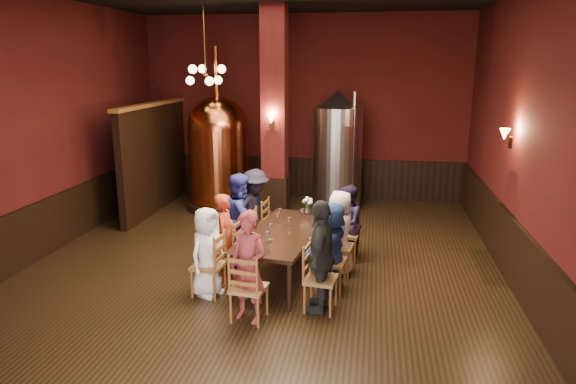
% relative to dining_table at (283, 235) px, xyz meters
% --- Properties ---
extents(room, '(10.00, 10.02, 4.50)m').
position_rel_dining_table_xyz_m(room, '(-0.40, 0.12, 1.56)').
color(room, black).
rests_on(room, ground).
extents(wainscot_right, '(0.08, 9.90, 1.00)m').
position_rel_dining_table_xyz_m(wainscot_right, '(3.56, 0.12, -0.19)').
color(wainscot_right, black).
rests_on(wainscot_right, ground).
extents(wainscot_back, '(7.90, 0.08, 1.00)m').
position_rel_dining_table_xyz_m(wainscot_back, '(-0.40, 5.08, -0.19)').
color(wainscot_back, black).
rests_on(wainscot_back, ground).
extents(wainscot_left, '(0.08, 9.90, 1.00)m').
position_rel_dining_table_xyz_m(wainscot_left, '(-4.36, 0.12, -0.19)').
color(wainscot_left, black).
rests_on(wainscot_left, ground).
extents(column, '(0.58, 0.58, 4.50)m').
position_rel_dining_table_xyz_m(column, '(-0.70, 2.92, 1.56)').
color(column, '#45100E').
rests_on(column, ground).
extents(partition, '(0.22, 3.50, 2.40)m').
position_rel_dining_table_xyz_m(partition, '(-3.60, 3.32, 0.51)').
color(partition, black).
rests_on(partition, ground).
extents(pendant_cluster, '(0.90, 0.90, 1.70)m').
position_rel_dining_table_xyz_m(pendant_cluster, '(-2.20, 3.02, 2.41)').
color(pendant_cluster, '#A57226').
rests_on(pendant_cluster, room).
extents(sconce_wall, '(0.20, 0.20, 0.36)m').
position_rel_dining_table_xyz_m(sconce_wall, '(3.50, 0.92, 1.51)').
color(sconce_wall, black).
rests_on(sconce_wall, room).
extents(sconce_column, '(0.20, 0.20, 0.36)m').
position_rel_dining_table_xyz_m(sconce_column, '(-0.70, 2.62, 1.51)').
color(sconce_column, black).
rests_on(sconce_column, column).
extents(dining_table, '(1.29, 2.50, 0.75)m').
position_rel_dining_table_xyz_m(dining_table, '(0.00, 0.00, 0.00)').
color(dining_table, black).
rests_on(dining_table, ground).
extents(chair_0, '(0.51, 0.51, 0.92)m').
position_rel_dining_table_xyz_m(chair_0, '(-0.97, -0.89, -0.23)').
color(chair_0, brown).
rests_on(chair_0, ground).
extents(person_0, '(0.66, 0.77, 1.34)m').
position_rel_dining_table_xyz_m(person_0, '(-0.97, -0.89, -0.02)').
color(person_0, white).
rests_on(person_0, ground).
extents(chair_1, '(0.51, 0.51, 0.92)m').
position_rel_dining_table_xyz_m(chair_1, '(-0.88, -0.22, -0.23)').
color(chair_1, brown).
rests_on(chair_1, ground).
extents(person_1, '(0.33, 0.50, 1.37)m').
position_rel_dining_table_xyz_m(person_1, '(-0.88, -0.22, -0.00)').
color(person_1, '#AF331E').
rests_on(person_1, ground).
extents(chair_2, '(0.51, 0.51, 0.92)m').
position_rel_dining_table_xyz_m(chair_2, '(-0.80, 0.43, -0.23)').
color(chair_2, brown).
rests_on(chair_2, ground).
extents(person_2, '(0.48, 0.81, 1.56)m').
position_rel_dining_table_xyz_m(person_2, '(-0.80, 0.43, 0.09)').
color(person_2, navy).
rests_on(person_2, ground).
extents(chair_3, '(0.51, 0.51, 0.92)m').
position_rel_dining_table_xyz_m(chair_3, '(-0.72, 1.10, -0.23)').
color(chair_3, brown).
rests_on(chair_3, ground).
extents(person_3, '(0.89, 1.11, 1.50)m').
position_rel_dining_table_xyz_m(person_3, '(-0.72, 1.10, 0.06)').
color(person_3, black).
rests_on(person_3, ground).
extents(chair_4, '(0.51, 0.51, 0.92)m').
position_rel_dining_table_xyz_m(chair_4, '(0.72, -1.10, -0.23)').
color(chair_4, brown).
rests_on(chair_4, ground).
extents(person_4, '(0.50, 0.97, 1.59)m').
position_rel_dining_table_xyz_m(person_4, '(0.72, -1.10, 0.10)').
color(person_4, black).
rests_on(person_4, ground).
extents(chair_5, '(0.51, 0.51, 0.92)m').
position_rel_dining_table_xyz_m(chair_5, '(0.80, -0.43, -0.23)').
color(chair_5, brown).
rests_on(chair_5, ground).
extents(person_5, '(0.78, 1.35, 1.38)m').
position_rel_dining_table_xyz_m(person_5, '(0.80, -0.43, 0.00)').
color(person_5, '#314E93').
rests_on(person_5, ground).
extents(chair_6, '(0.51, 0.51, 0.92)m').
position_rel_dining_table_xyz_m(chair_6, '(0.88, 0.22, -0.23)').
color(chair_6, brown).
rests_on(chair_6, ground).
extents(person_6, '(0.70, 0.80, 1.39)m').
position_rel_dining_table_xyz_m(person_6, '(0.88, 0.22, 0.01)').
color(person_6, silver).
rests_on(person_6, ground).
extents(chair_7, '(0.51, 0.51, 0.92)m').
position_rel_dining_table_xyz_m(chair_7, '(0.97, 0.89, -0.23)').
color(chair_7, brown).
rests_on(chair_7, ground).
extents(person_7, '(0.41, 0.68, 1.32)m').
position_rel_dining_table_xyz_m(person_7, '(0.97, 0.89, -0.03)').
color(person_7, '#1F1933').
rests_on(person_7, ground).
extents(chair_8, '(0.51, 0.51, 0.92)m').
position_rel_dining_table_xyz_m(chair_8, '(-0.19, -1.54, -0.23)').
color(chair_8, brown).
rests_on(chair_8, ground).
extents(person_8, '(0.65, 0.54, 1.51)m').
position_rel_dining_table_xyz_m(person_8, '(-0.19, -1.54, 0.07)').
color(person_8, maroon).
rests_on(person_8, ground).
extents(copper_kettle, '(1.78, 1.78, 3.70)m').
position_rel_dining_table_xyz_m(copper_kettle, '(-2.17, 3.67, 0.66)').
color(copper_kettle, black).
rests_on(copper_kettle, ground).
extents(steel_vessel, '(1.45, 1.45, 2.75)m').
position_rel_dining_table_xyz_m(steel_vessel, '(0.54, 4.11, 0.69)').
color(steel_vessel, '#B2B2B7').
rests_on(steel_vessel, ground).
extents(rose_vase, '(0.19, 0.19, 0.32)m').
position_rel_dining_table_xyz_m(rose_vase, '(0.26, 0.98, 0.27)').
color(rose_vase, white).
rests_on(rose_vase, dining_table).
extents(wine_glass_0, '(0.07, 0.07, 0.17)m').
position_rel_dining_table_xyz_m(wine_glass_0, '(-0.17, -0.19, 0.15)').
color(wine_glass_0, white).
rests_on(wine_glass_0, dining_table).
extents(wine_glass_1, '(0.07, 0.07, 0.17)m').
position_rel_dining_table_xyz_m(wine_glass_1, '(0.28, 0.71, 0.15)').
color(wine_glass_1, white).
rests_on(wine_glass_1, dining_table).
extents(wine_glass_2, '(0.07, 0.07, 0.17)m').
position_rel_dining_table_xyz_m(wine_glass_2, '(0.06, 0.19, 0.15)').
color(wine_glass_2, white).
rests_on(wine_glass_2, dining_table).
extents(wine_glass_3, '(0.07, 0.07, 0.17)m').
position_rel_dining_table_xyz_m(wine_glass_3, '(-0.17, 0.38, 0.15)').
color(wine_glass_3, white).
rests_on(wine_glass_3, dining_table).
extents(wine_glass_4, '(0.07, 0.07, 0.17)m').
position_rel_dining_table_xyz_m(wine_glass_4, '(-0.14, -0.57, 0.15)').
color(wine_glass_4, white).
rests_on(wine_glass_4, dining_table).
extents(wine_glass_5, '(0.07, 0.07, 0.17)m').
position_rel_dining_table_xyz_m(wine_glass_5, '(-0.18, 0.68, 0.15)').
color(wine_glass_5, white).
rests_on(wine_glass_5, dining_table).
extents(wine_glass_6, '(0.07, 0.07, 0.17)m').
position_rel_dining_table_xyz_m(wine_glass_6, '(0.20, 0.71, 0.15)').
color(wine_glass_6, white).
rests_on(wine_glass_6, dining_table).
extents(wine_glass_7, '(0.07, 0.07, 0.17)m').
position_rel_dining_table_xyz_m(wine_glass_7, '(-0.25, -0.95, 0.15)').
color(wine_glass_7, white).
rests_on(wine_glass_7, dining_table).
extents(wine_glass_8, '(0.07, 0.07, 0.17)m').
position_rel_dining_table_xyz_m(wine_glass_8, '(-0.03, -0.90, 0.15)').
color(wine_glass_8, white).
rests_on(wine_glass_8, dining_table).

